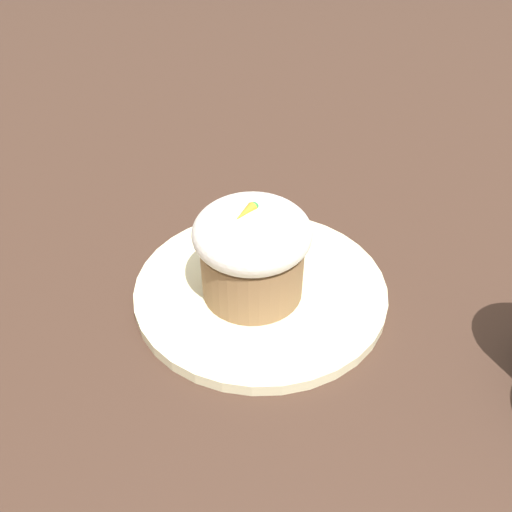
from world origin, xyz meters
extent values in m
plane|color=#3D281E|center=(0.00, 0.00, 0.00)|extent=(4.00, 4.00, 0.00)
cylinder|color=beige|center=(0.00, 0.00, 0.01)|extent=(0.22, 0.22, 0.01)
cylinder|color=olive|center=(0.01, 0.00, 0.03)|extent=(0.08, 0.08, 0.05)
ellipsoid|color=white|center=(0.01, 0.00, 0.07)|extent=(0.09, 0.09, 0.05)
cone|color=orange|center=(0.02, 0.00, 0.09)|extent=(0.02, 0.01, 0.01)
sphere|color=green|center=(0.01, 0.00, 0.09)|extent=(0.01, 0.01, 0.01)
cube|color=silver|center=(-0.04, -0.01, 0.01)|extent=(0.09, 0.02, 0.00)
ellipsoid|color=silver|center=(0.01, 0.00, 0.01)|extent=(0.05, 0.04, 0.01)
camera|label=1|loc=(0.26, 0.19, 0.30)|focal=35.00mm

